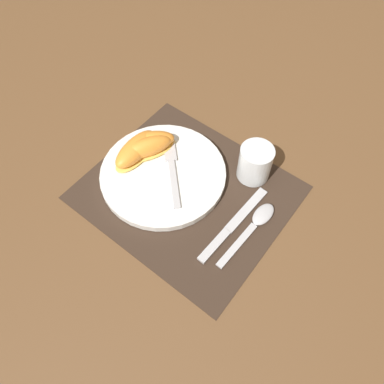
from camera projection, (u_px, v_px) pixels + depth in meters
The scene contains 10 objects.
ground_plane at pixel (187, 193), 0.80m from camera, with size 3.00×3.00×0.00m, color brown.
placemat at pixel (187, 192), 0.80m from camera, with size 0.41×0.36×0.00m.
plate at pixel (162, 175), 0.81m from camera, with size 0.27×0.27×0.02m.
juice_glass at pixel (255, 164), 0.80m from camera, with size 0.07×0.07×0.08m.
knife at pixel (232, 226), 0.75m from camera, with size 0.03×0.21×0.01m.
spoon at pixel (256, 222), 0.76m from camera, with size 0.04×0.18×0.01m.
fork at pixel (171, 164), 0.82m from camera, with size 0.15×0.15×0.00m.
citrus_wedge_0 at pixel (152, 141), 0.84m from camera, with size 0.11×0.11×0.04m.
citrus_wedge_1 at pixel (147, 148), 0.82m from camera, with size 0.09×0.12×0.04m.
citrus_wedge_2 at pixel (136, 150), 0.82m from camera, with size 0.06×0.13×0.04m.
Camera 1 is at (0.27, -0.34, 0.68)m, focal length 35.00 mm.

